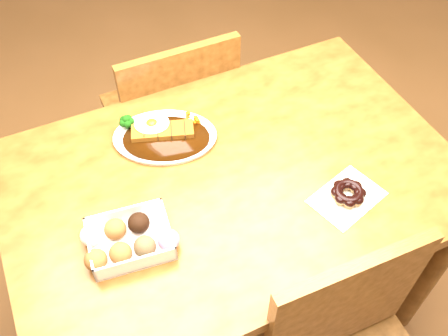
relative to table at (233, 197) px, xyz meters
name	(u,v)px	position (x,y,z in m)	size (l,w,h in m)	color
ground	(230,299)	(0.00, 0.00, -0.65)	(6.00, 6.00, 0.00)	brown
table	(233,197)	(0.00, 0.00, 0.00)	(1.20, 0.80, 0.75)	#4B2B0F
chair_far	(173,118)	(0.01, 0.53, -0.17)	(0.42, 0.42, 0.87)	#4B2B0F
katsu_curry_plate	(163,134)	(-0.12, 0.21, 0.11)	(0.34, 0.30, 0.06)	white
donut_box	(128,239)	(-0.32, -0.09, 0.13)	(0.22, 0.17, 0.05)	white
pon_de_ring	(348,193)	(0.23, -0.19, 0.12)	(0.21, 0.17, 0.03)	silver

